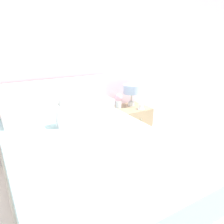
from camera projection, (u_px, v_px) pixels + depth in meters
ground_plane at (59, 149)px, 2.98m from camera, size 12.00×12.00×0.00m
wall_back at (48, 50)px, 2.61m from camera, size 8.00×0.06×2.60m
bed at (87, 163)px, 2.10m from camera, size 1.43×2.06×0.96m
nightstand at (131, 123)px, 3.20m from camera, size 0.45×0.46×0.50m
table_lamp at (132, 90)px, 3.12m from camera, size 0.24×0.24×0.31m
flower_vase at (119, 100)px, 3.07m from camera, size 0.12×0.12×0.21m
teacup at (141, 107)px, 3.03m from camera, size 0.10×0.10×0.07m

